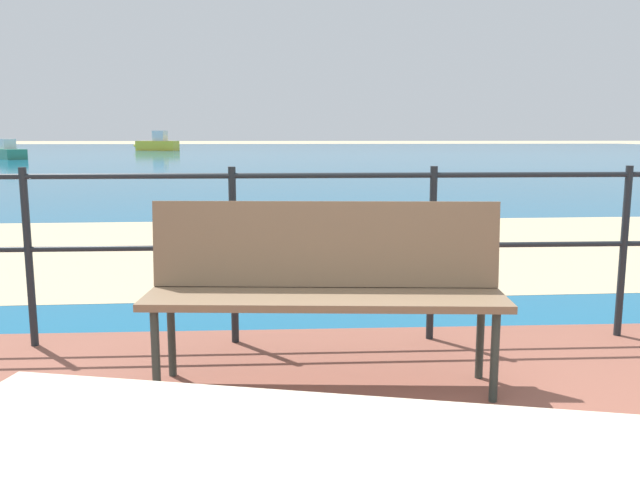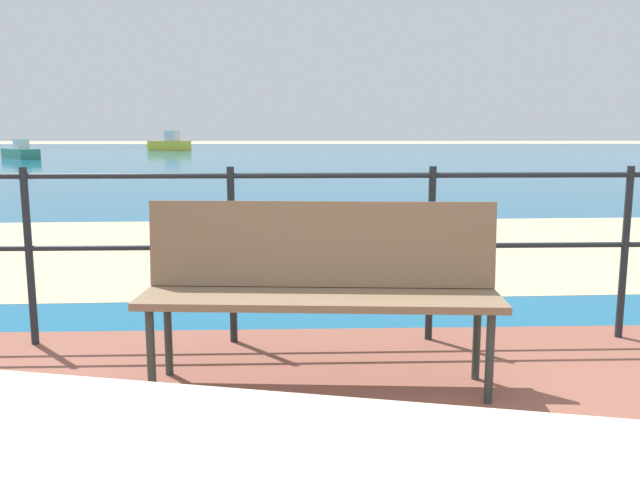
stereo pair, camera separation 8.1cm
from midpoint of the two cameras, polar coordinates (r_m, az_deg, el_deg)
sea_water at (r=41.43m, az=-2.87°, el=7.50°), size 90.00×90.00×0.01m
beach_strip at (r=7.43m, az=-1.21°, el=-0.70°), size 54.10×6.06×0.01m
park_bench at (r=3.20m, az=-0.28°, el=-3.12°), size 1.76×0.54×0.90m
railing_fence at (r=3.83m, az=0.60°, el=0.58°), size 5.94×0.04×1.05m
boat_near at (r=52.90m, az=-14.21°, el=8.17°), size 3.84×1.97×1.53m
boat_mid at (r=38.08m, az=-25.87°, el=6.91°), size 3.04×3.56×1.03m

